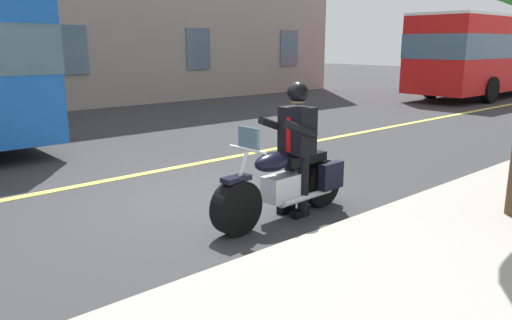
{
  "coord_description": "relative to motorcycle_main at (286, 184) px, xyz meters",
  "views": [
    {
      "loc": [
        4.11,
        5.48,
        2.2
      ],
      "look_at": [
        0.06,
        0.88,
        0.75
      ],
      "focal_mm": 34.64,
      "sensor_mm": 36.0,
      "label": 1
    }
  ],
  "objects": [
    {
      "name": "motorcycle_main",
      "position": [
        0.0,
        0.0,
        0.0
      ],
      "size": [
        2.22,
        0.65,
        1.26
      ],
      "color": "black",
      "rests_on": "ground_plane"
    },
    {
      "name": "ground_plane",
      "position": [
        0.19,
        -1.18,
        -0.45
      ],
      "size": [
        80.0,
        80.0,
        0.0
      ],
      "primitive_type": "plane",
      "color": "#333335"
    },
    {
      "name": "lane_center_stripe",
      "position": [
        0.19,
        -3.18,
        -0.45
      ],
      "size": [
        60.0,
        0.16,
        0.01
      ],
      "primitive_type": "cube",
      "color": "#E5DB4C",
      "rests_on": "ground_plane"
    },
    {
      "name": "bus_near",
      "position": [
        -17.91,
        -5.1,
        1.42
      ],
      "size": [
        11.05,
        2.7,
        3.3
      ],
      "color": "red",
      "rests_on": "ground_plane"
    },
    {
      "name": "rider_main",
      "position": [
        -0.19,
        -0.01,
        0.58
      ],
      "size": [
        0.64,
        0.56,
        1.74
      ],
      "color": "black",
      "rests_on": "ground_plane"
    }
  ]
}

